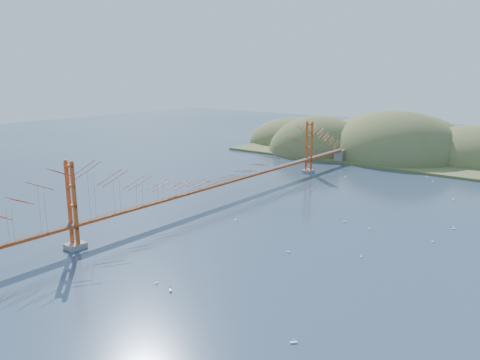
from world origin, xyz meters
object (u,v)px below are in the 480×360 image
Objects in this scene: bridge at (224,162)px; sailboat_2 at (289,251)px; sailboat_1 at (370,228)px; sailboat_0 at (236,219)px.

bridge reaches higher than sailboat_2.
bridge reaches higher than sailboat_1.
sailboat_1 is at bearing 2.08° from bridge.
bridge is at bearing 148.11° from sailboat_2.
bridge is 28.05m from sailboat_1.
bridge is 157.52× the size of sailboat_2.
sailboat_1 is at bearing 73.40° from sailboat_2.
bridge is 27.58m from sailboat_2.
sailboat_2 is at bearing -31.89° from bridge.
bridge is 154.47× the size of sailboat_0.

